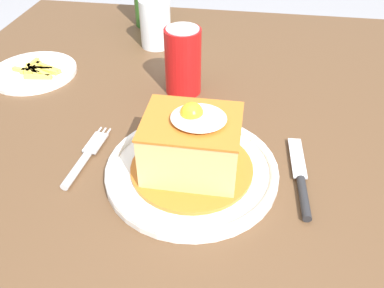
{
  "coord_description": "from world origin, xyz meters",
  "views": [
    {
      "loc": [
        0.0,
        -0.56,
        1.15
      ],
      "look_at": [
        -0.07,
        -0.13,
        0.79
      ],
      "focal_mm": 37.11,
      "sensor_mm": 36.0,
      "label": 1
    }
  ],
  "objects_px": {
    "fork": "(81,160)",
    "side_plate_fries": "(33,72)",
    "drinking_glass": "(154,26)",
    "main_plate": "(190,169)",
    "knife": "(300,185)",
    "soda_can": "(181,61)"
  },
  "relations": [
    {
      "from": "knife",
      "to": "drinking_glass",
      "type": "height_order",
      "value": "drinking_glass"
    },
    {
      "from": "knife",
      "to": "side_plate_fries",
      "type": "distance_m",
      "value": 0.57
    },
    {
      "from": "fork",
      "to": "knife",
      "type": "relative_size",
      "value": 0.86
    },
    {
      "from": "fork",
      "to": "side_plate_fries",
      "type": "distance_m",
      "value": 0.31
    },
    {
      "from": "knife",
      "to": "side_plate_fries",
      "type": "relative_size",
      "value": 0.97
    },
    {
      "from": "drinking_glass",
      "to": "side_plate_fries",
      "type": "height_order",
      "value": "drinking_glass"
    },
    {
      "from": "main_plate",
      "to": "fork",
      "type": "relative_size",
      "value": 1.75
    },
    {
      "from": "knife",
      "to": "side_plate_fries",
      "type": "height_order",
      "value": "side_plate_fries"
    },
    {
      "from": "side_plate_fries",
      "to": "knife",
      "type": "bearing_deg",
      "value": -25.48
    },
    {
      "from": "main_plate",
      "to": "drinking_glass",
      "type": "xyz_separation_m",
      "value": [
        -0.15,
        0.41,
        0.04
      ]
    },
    {
      "from": "fork",
      "to": "side_plate_fries",
      "type": "relative_size",
      "value": 0.83
    },
    {
      "from": "main_plate",
      "to": "side_plate_fries",
      "type": "height_order",
      "value": "main_plate"
    },
    {
      "from": "fork",
      "to": "soda_can",
      "type": "bearing_deg",
      "value": 63.83
    },
    {
      "from": "soda_can",
      "to": "main_plate",
      "type": "bearing_deg",
      "value": -77.11
    },
    {
      "from": "drinking_glass",
      "to": "soda_can",
      "type": "bearing_deg",
      "value": -62.86
    },
    {
      "from": "knife",
      "to": "drinking_glass",
      "type": "xyz_separation_m",
      "value": [
        -0.3,
        0.42,
        0.04
      ]
    },
    {
      "from": "fork",
      "to": "drinking_glass",
      "type": "bearing_deg",
      "value": 87.57
    },
    {
      "from": "drinking_glass",
      "to": "main_plate",
      "type": "bearing_deg",
      "value": -70.38
    },
    {
      "from": "fork",
      "to": "drinking_glass",
      "type": "xyz_separation_m",
      "value": [
        0.02,
        0.41,
        0.04
      ]
    },
    {
      "from": "soda_can",
      "to": "drinking_glass",
      "type": "bearing_deg",
      "value": 117.14
    },
    {
      "from": "drinking_glass",
      "to": "side_plate_fries",
      "type": "xyz_separation_m",
      "value": [
        -0.21,
        -0.17,
        -0.04
      ]
    },
    {
      "from": "knife",
      "to": "side_plate_fries",
      "type": "xyz_separation_m",
      "value": [
        -0.52,
        0.25,
        -0.0
      ]
    }
  ]
}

